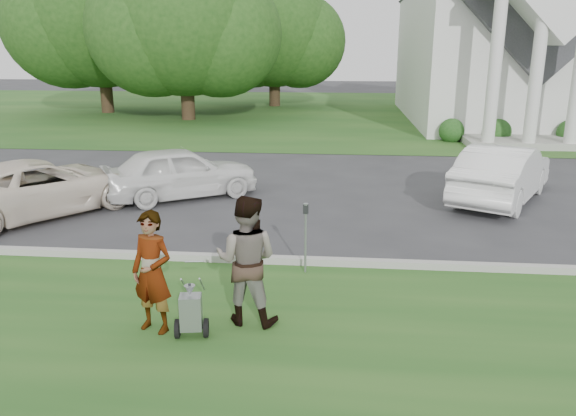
# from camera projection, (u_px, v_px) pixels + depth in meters

# --- Properties ---
(ground) EXTENTS (120.00, 120.00, 0.00)m
(ground) POSITION_uv_depth(u_px,v_px,m) (301.00, 276.00, 10.21)
(ground) COLOR #333335
(ground) RESTS_ON ground
(grass_strip) EXTENTS (80.00, 7.00, 0.01)m
(grass_strip) POSITION_uv_depth(u_px,v_px,m) (284.00, 365.00, 7.34)
(grass_strip) COLOR #1E4D1A
(grass_strip) RESTS_ON ground
(church_lawn) EXTENTS (80.00, 30.00, 0.01)m
(church_lawn) POSITION_uv_depth(u_px,v_px,m) (331.00, 111.00, 36.03)
(church_lawn) COLOR #1E4D1A
(church_lawn) RESTS_ON ground
(curb) EXTENTS (80.00, 0.18, 0.15)m
(curb) POSITION_uv_depth(u_px,v_px,m) (303.00, 261.00, 10.72)
(curb) COLOR #9E9E93
(curb) RESTS_ON ground
(church) EXTENTS (9.19, 19.00, 24.10)m
(church) POSITION_uv_depth(u_px,v_px,m) (501.00, 9.00, 29.86)
(church) COLOR white
(church) RESTS_ON ground
(tree_left) EXTENTS (10.63, 8.40, 9.71)m
(tree_left) POSITION_uv_depth(u_px,v_px,m) (184.00, 26.00, 30.55)
(tree_left) COLOR #332316
(tree_left) RESTS_ON ground
(tree_far) EXTENTS (11.64, 9.20, 10.73)m
(tree_far) POSITION_uv_depth(u_px,v_px,m) (100.00, 17.00, 33.80)
(tree_far) COLOR #332316
(tree_far) RESTS_ON ground
(tree_back) EXTENTS (9.61, 7.60, 8.89)m
(tree_back) POSITION_uv_depth(u_px,v_px,m) (274.00, 35.00, 37.94)
(tree_back) COLOR #332316
(tree_back) RESTS_ON ground
(striping_cart) EXTENTS (0.53, 0.98, 0.87)m
(striping_cart) POSITION_uv_depth(u_px,v_px,m) (191.00, 313.00, 7.98)
(striping_cart) COLOR black
(striping_cart) RESTS_ON ground
(person_left) EXTENTS (0.76, 0.62, 1.81)m
(person_left) POSITION_uv_depth(u_px,v_px,m) (152.00, 273.00, 8.01)
(person_left) COLOR #999999
(person_left) RESTS_ON ground
(person_right) EXTENTS (1.04, 0.86, 1.97)m
(person_right) POSITION_uv_depth(u_px,v_px,m) (247.00, 261.00, 8.26)
(person_right) COLOR #999999
(person_right) RESTS_ON ground
(parking_meter_near) EXTENTS (0.10, 0.09, 1.33)m
(parking_meter_near) POSITION_uv_depth(u_px,v_px,m) (306.00, 230.00, 10.13)
(parking_meter_near) COLOR #919499
(parking_meter_near) RESTS_ON ground
(car_a) EXTENTS (4.78, 5.33, 1.37)m
(car_a) POSITION_uv_depth(u_px,v_px,m) (40.00, 187.00, 13.80)
(car_a) COLOR silver
(car_a) RESTS_ON ground
(car_b) EXTENTS (4.45, 3.66, 1.43)m
(car_b) POSITION_uv_depth(u_px,v_px,m) (180.00, 172.00, 15.31)
(car_b) COLOR white
(car_b) RESTS_ON ground
(car_d) EXTENTS (3.61, 4.84, 1.52)m
(car_d) POSITION_uv_depth(u_px,v_px,m) (502.00, 173.00, 15.00)
(car_d) COLOR white
(car_d) RESTS_ON ground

